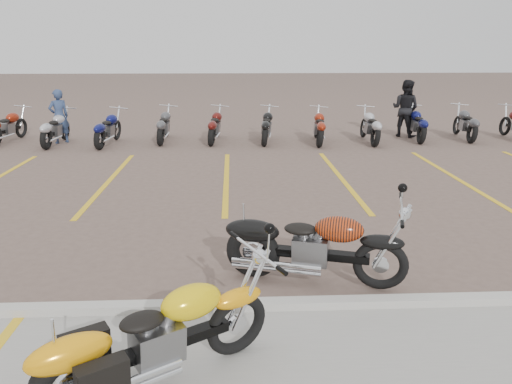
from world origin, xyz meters
TOP-DOWN VIEW (x-y plane):
  - ground at (0.00, 0.00)m, footprint 100.00×100.00m
  - curb at (0.00, -2.00)m, footprint 60.00×0.18m
  - parking_stripes at (0.00, 4.00)m, footprint 38.00×5.50m
  - yellow_cruiser at (-0.57, -3.32)m, footprint 2.01×1.33m
  - flame_cruiser at (1.15, -1.31)m, footprint 2.30×0.83m
  - person_a at (-5.31, 8.79)m, footprint 0.74×0.70m
  - person_b at (6.00, 9.42)m, footprint 1.17×1.16m
  - bg_bike_row at (2.04, 8.67)m, footprint 22.27×2.05m

SIDE VIEW (x-z plane):
  - ground at x=0.00m, z-range 0.00..0.00m
  - parking_stripes at x=0.00m, z-range 0.00..0.01m
  - curb at x=0.00m, z-range 0.00..0.12m
  - yellow_cruiser at x=-0.57m, z-range 0.00..0.94m
  - flame_cruiser at x=1.15m, z-range 0.00..0.97m
  - bg_bike_row at x=2.04m, z-range 0.00..1.10m
  - person_a at x=-5.31m, z-range 0.00..1.69m
  - person_b at x=6.00m, z-range 0.00..1.91m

